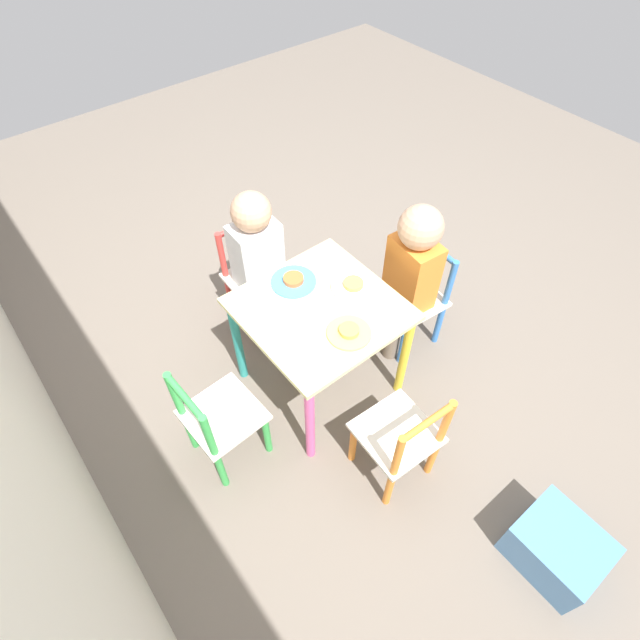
# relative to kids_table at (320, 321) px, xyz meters

# --- Properties ---
(ground_plane) EXTENTS (6.00, 6.00, 0.00)m
(ground_plane) POSITION_rel_kids_table_xyz_m (0.00, 0.00, -0.41)
(ground_plane) COLOR #6B6056
(kids_table) EXTENTS (0.55, 0.55, 0.50)m
(kids_table) POSITION_rel_kids_table_xyz_m (0.00, 0.00, 0.00)
(kids_table) COLOR beige
(kids_table) RESTS_ON ground_plane
(chair_blue) EXTENTS (0.28, 0.28, 0.51)m
(chair_blue) POSITION_rel_kids_table_xyz_m (-0.05, -0.50, -0.17)
(chair_blue) COLOR silver
(chair_blue) RESTS_ON ground_plane
(chair_red) EXTENTS (0.27, 0.27, 0.51)m
(chair_red) POSITION_rel_kids_table_xyz_m (0.50, -0.02, -0.17)
(chair_red) COLOR silver
(chair_red) RESTS_ON ground_plane
(chair_orange) EXTENTS (0.28, 0.28, 0.51)m
(chair_orange) POSITION_rel_kids_table_xyz_m (-0.50, 0.03, -0.17)
(chair_orange) COLOR silver
(chair_orange) RESTS_ON ground_plane
(chair_green) EXTENTS (0.27, 0.27, 0.51)m
(chair_green) POSITION_rel_kids_table_xyz_m (-0.03, 0.50, -0.17)
(chair_green) COLOR silver
(chair_green) RESTS_ON ground_plane
(child_front) EXTENTS (0.21, 0.23, 0.75)m
(child_front) POSITION_rel_kids_table_xyz_m (-0.04, -0.44, 0.05)
(child_front) COLOR #7A6B5B
(child_front) RESTS_ON ground_plane
(child_right) EXTENTS (0.22, 0.21, 0.73)m
(child_right) POSITION_rel_kids_table_xyz_m (0.44, -0.02, 0.03)
(child_right) COLOR #4C608E
(child_right) RESTS_ON ground_plane
(plate_front) EXTENTS (0.17, 0.17, 0.03)m
(plate_front) POSITION_rel_kids_table_xyz_m (-0.00, -0.16, 0.09)
(plate_front) COLOR white
(plate_front) RESTS_ON kids_table
(plate_right) EXTENTS (0.18, 0.18, 0.03)m
(plate_right) POSITION_rel_kids_table_xyz_m (0.16, 0.00, 0.09)
(plate_right) COLOR #4C9EE0
(plate_right) RESTS_ON kids_table
(plate_left) EXTENTS (0.16, 0.16, 0.03)m
(plate_left) POSITION_rel_kids_table_xyz_m (-0.16, 0.00, 0.09)
(plate_left) COLOR #EADB66
(plate_left) RESTS_ON kids_table
(storage_bin) EXTENTS (0.28, 0.24, 0.19)m
(storage_bin) POSITION_rel_kids_table_xyz_m (-1.07, -0.16, -0.32)
(storage_bin) COLOR #4C7FB7
(storage_bin) RESTS_ON ground_plane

